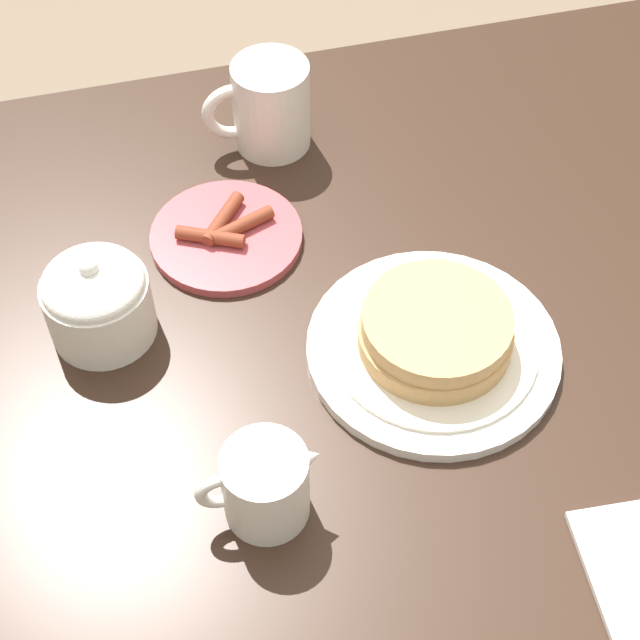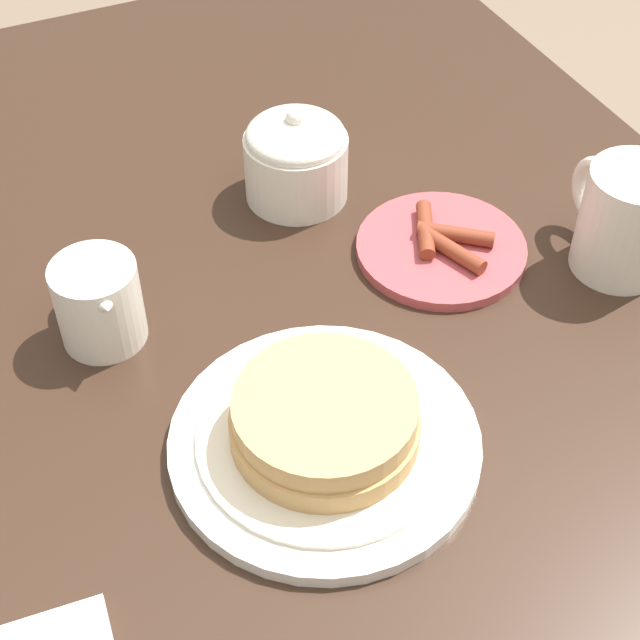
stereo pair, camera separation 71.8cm
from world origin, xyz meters
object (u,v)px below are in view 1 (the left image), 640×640
side_plate_bacon (226,235)px  sugar_bowl (97,299)px  creamer_pitcher (266,484)px  coffee_mug (268,105)px  pancake_plate (434,339)px

side_plate_bacon → sugar_bowl: 0.16m
side_plate_bacon → creamer_pitcher: 0.31m
coffee_mug → sugar_bowl: bearing=46.3°
creamer_pitcher → sugar_bowl: 0.24m
side_plate_bacon → creamer_pitcher: creamer_pitcher is taller
pancake_plate → sugar_bowl: 0.31m
side_plate_bacon → creamer_pitcher: (0.03, 0.30, 0.03)m
coffee_mug → sugar_bowl: size_ratio=1.20×
coffee_mug → sugar_bowl: (0.21, 0.22, -0.01)m
side_plate_bacon → creamer_pitcher: size_ratio=1.47×
pancake_plate → side_plate_bacon: size_ratio=1.51×
coffee_mug → pancake_plate: bearing=104.0°
sugar_bowl → pancake_plate: bearing=160.2°
side_plate_bacon → sugar_bowl: bearing=32.4°
pancake_plate → sugar_bowl: (0.29, -0.10, 0.02)m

